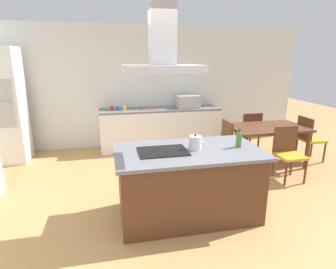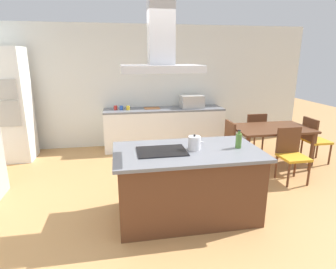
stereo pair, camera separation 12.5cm
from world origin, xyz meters
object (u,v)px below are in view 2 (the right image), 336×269
object	(u,v)px
cutting_board	(152,108)
range_hood	(161,49)
chair_facing_back_wall	(254,131)
cooktop	(162,151)
coffee_mug_yellow	(128,108)
countertop_microwave	(192,101)
tea_kettle	(194,143)
coffee_mug_red	(116,108)
dining_table	(271,132)
chair_at_left_end	(224,142)
chair_at_right_end	(314,137)
wall_oven_stack	(10,106)
coffee_mug_blue	(121,108)
chair_facing_island	(291,151)
olive_oil_bottle	(239,140)

from	to	relation	value
cutting_board	range_hood	size ratio (longest dim) A/B	0.38
chair_facing_back_wall	cooktop	bearing A→B (deg)	-137.66
coffee_mug_yellow	countertop_microwave	bearing A→B (deg)	1.02
cutting_board	chair_facing_back_wall	distance (m)	2.25
tea_kettle	countertop_microwave	world-z (taller)	countertop_microwave
coffee_mug_red	dining_table	world-z (taller)	coffee_mug_red
countertop_microwave	coffee_mug_yellow	world-z (taller)	countertop_microwave
chair_at_left_end	range_hood	xyz separation A→B (m)	(-1.37, -1.42, 1.59)
tea_kettle	coffee_mug_red	distance (m)	3.07
chair_facing_back_wall	chair_at_right_end	distance (m)	1.13
cutting_board	wall_oven_stack	distance (m)	2.84
tea_kettle	coffee_mug_blue	size ratio (longest dim) A/B	2.29
wall_oven_stack	chair_facing_back_wall	distance (m)	4.93
chair_facing_back_wall	coffee_mug_yellow	bearing A→B (deg)	163.37
cooktop	chair_at_left_end	world-z (taller)	cooktop
chair_facing_back_wall	chair_facing_island	bearing A→B (deg)	-90.00
coffee_mug_red	chair_at_left_end	size ratio (longest dim) A/B	0.10
countertop_microwave	wall_oven_stack	size ratio (longest dim) A/B	0.23
coffee_mug_blue	wall_oven_stack	bearing A→B (deg)	-173.49
countertop_microwave	coffee_mug_yellow	bearing A→B (deg)	-178.98
coffee_mug_blue	coffee_mug_yellow	xyz separation A→B (m)	(0.14, -0.04, 0.00)
coffee_mug_yellow	chair_facing_island	world-z (taller)	coffee_mug_yellow
coffee_mug_blue	chair_facing_island	size ratio (longest dim) A/B	0.10
countertop_microwave	chair_at_right_end	bearing A→B (deg)	-35.39
coffee_mug_blue	wall_oven_stack	xyz separation A→B (m)	(-2.14, -0.24, 0.16)
coffee_mug_yellow	dining_table	world-z (taller)	coffee_mug_yellow
olive_oil_bottle	range_hood	bearing A→B (deg)	178.50
olive_oil_bottle	range_hood	size ratio (longest dim) A/B	0.26
tea_kettle	cutting_board	bearing A→B (deg)	93.29
tea_kettle	wall_oven_stack	distance (m)	3.99
dining_table	range_hood	distance (m)	3.05
range_hood	coffee_mug_blue	bearing A→B (deg)	98.51
chair_at_left_end	chair_facing_island	size ratio (longest dim) A/B	1.00
chair_facing_island	range_hood	bearing A→B (deg)	-161.76
range_hood	cooktop	bearing A→B (deg)	180.00
tea_kettle	coffee_mug_blue	xyz separation A→B (m)	(-0.84, 2.89, -0.04)
cooktop	wall_oven_stack	bearing A→B (deg)	134.21
countertop_microwave	chair_facing_island	bearing A→B (deg)	-61.78
countertop_microwave	wall_oven_stack	bearing A→B (deg)	-176.41
cutting_board	chair_at_left_end	xyz separation A→B (m)	(1.13, -1.51, -0.40)
wall_oven_stack	chair_at_left_end	world-z (taller)	wall_oven_stack
countertop_microwave	cooktop	bearing A→B (deg)	-111.72
cutting_board	coffee_mug_yellow	bearing A→B (deg)	-171.93
coffee_mug_yellow	dining_table	distance (m)	2.96
coffee_mug_yellow	tea_kettle	bearing A→B (deg)	-76.20
dining_table	chair_facing_island	distance (m)	0.68
coffee_mug_red	coffee_mug_yellow	xyz separation A→B (m)	(0.27, -0.06, 0.00)
dining_table	chair_facing_island	world-z (taller)	chair_facing_island
tea_kettle	chair_at_left_end	size ratio (longest dim) A/B	0.23
coffee_mug_red	chair_at_left_end	bearing A→B (deg)	-37.79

